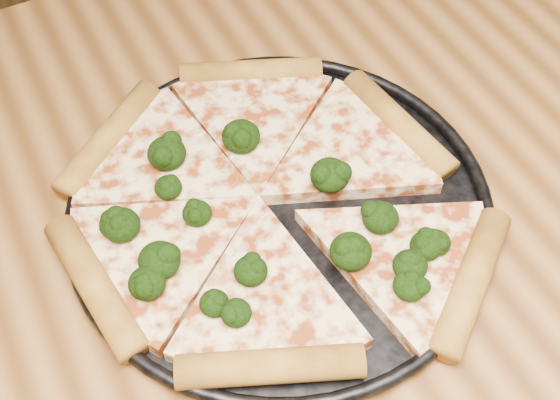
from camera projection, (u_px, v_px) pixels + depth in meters
name	position (u px, v px, depth m)	size (l,w,h in m)	color
dining_table	(306.00, 370.00, 0.60)	(1.20, 0.90, 0.75)	#8F5E2C
pizza_pan	(280.00, 206.00, 0.58)	(0.34, 0.34, 0.02)	black
pizza	(265.00, 200.00, 0.57)	(0.33, 0.35, 0.02)	#F9D898
broccoli_florets	(258.00, 223.00, 0.54)	(0.23, 0.22, 0.02)	black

